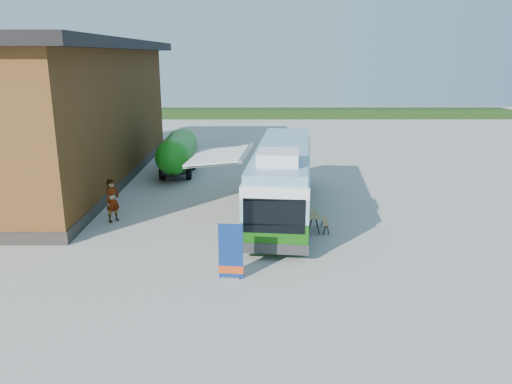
{
  "coord_description": "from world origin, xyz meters",
  "views": [
    {
      "loc": [
        0.39,
        -17.1,
        6.74
      ],
      "look_at": [
        0.43,
        2.22,
        1.4
      ],
      "focal_mm": 35.0,
      "sensor_mm": 36.0,
      "label": 1
    }
  ],
  "objects_px": {
    "slurry_tanker": "(178,151)",
    "banner": "(231,256)",
    "person_a": "(113,201)",
    "picnic_table": "(313,219)",
    "person_b": "(265,166)",
    "bus": "(283,177)"
  },
  "relations": [
    {
      "from": "slurry_tanker",
      "to": "banner",
      "type": "bearing_deg",
      "value": -76.36
    },
    {
      "from": "banner",
      "to": "person_a",
      "type": "xyz_separation_m",
      "value": [
        -5.15,
        5.52,
        0.17
      ]
    },
    {
      "from": "picnic_table",
      "to": "person_b",
      "type": "height_order",
      "value": "person_b"
    },
    {
      "from": "bus",
      "to": "slurry_tanker",
      "type": "bearing_deg",
      "value": 133.68
    },
    {
      "from": "person_a",
      "to": "slurry_tanker",
      "type": "distance_m",
      "value": 8.62
    },
    {
      "from": "person_a",
      "to": "slurry_tanker",
      "type": "height_order",
      "value": "slurry_tanker"
    },
    {
      "from": "banner",
      "to": "person_a",
      "type": "relative_size",
      "value": 0.99
    },
    {
      "from": "bus",
      "to": "picnic_table",
      "type": "xyz_separation_m",
      "value": [
        1.08,
        -2.37,
        -1.12
      ]
    },
    {
      "from": "picnic_table",
      "to": "slurry_tanker",
      "type": "relative_size",
      "value": 0.19
    },
    {
      "from": "banner",
      "to": "bus",
      "type": "bearing_deg",
      "value": 79.8
    },
    {
      "from": "banner",
      "to": "slurry_tanker",
      "type": "bearing_deg",
      "value": 110.81
    },
    {
      "from": "bus",
      "to": "picnic_table",
      "type": "distance_m",
      "value": 2.83
    },
    {
      "from": "picnic_table",
      "to": "bus",
      "type": "bearing_deg",
      "value": 116.17
    },
    {
      "from": "person_b",
      "to": "person_a",
      "type": "bearing_deg",
      "value": -2.09
    },
    {
      "from": "picnic_table",
      "to": "person_a",
      "type": "relative_size",
      "value": 0.68
    },
    {
      "from": "picnic_table",
      "to": "slurry_tanker",
      "type": "bearing_deg",
      "value": 126.45
    },
    {
      "from": "picnic_table",
      "to": "slurry_tanker",
      "type": "height_order",
      "value": "slurry_tanker"
    },
    {
      "from": "picnic_table",
      "to": "slurry_tanker",
      "type": "xyz_separation_m",
      "value": [
        -6.72,
        9.68,
        0.85
      ]
    },
    {
      "from": "slurry_tanker",
      "to": "picnic_table",
      "type": "bearing_deg",
      "value": -56.37
    },
    {
      "from": "person_b",
      "to": "slurry_tanker",
      "type": "bearing_deg",
      "value": -67.72
    },
    {
      "from": "banner",
      "to": "person_b",
      "type": "relative_size",
      "value": 1.01
    },
    {
      "from": "picnic_table",
      "to": "person_a",
      "type": "distance_m",
      "value": 8.27
    }
  ]
}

